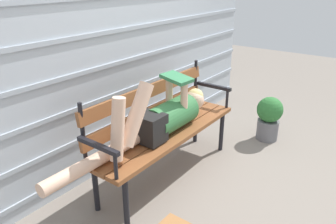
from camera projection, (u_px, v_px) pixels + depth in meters
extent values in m
plane|color=gray|center=(181.00, 180.00, 2.98)|extent=(12.00, 12.00, 0.00)
cube|color=#B2BCC6|center=(116.00, 30.00, 2.87)|extent=(4.62, 0.06, 2.57)
cube|color=#A3ADB7|center=(125.00, 145.00, 3.30)|extent=(4.62, 0.02, 0.04)
cube|color=#A3ADB7|center=(124.00, 119.00, 3.19)|extent=(4.62, 0.02, 0.04)
cube|color=#A3ADB7|center=(122.00, 92.00, 3.08)|extent=(4.62, 0.02, 0.04)
cube|color=#A3ADB7|center=(120.00, 62.00, 2.97)|extent=(4.62, 0.02, 0.04)
cube|color=#A3ADB7|center=(119.00, 30.00, 2.86)|extent=(4.62, 0.02, 0.04)
cube|color=brown|center=(181.00, 137.00, 2.81)|extent=(1.65, 0.13, 0.04)
cube|color=brown|center=(168.00, 133.00, 2.88)|extent=(1.65, 0.13, 0.04)
cube|color=brown|center=(156.00, 129.00, 2.96)|extent=(1.65, 0.13, 0.04)
cube|color=brown|center=(150.00, 113.00, 2.94)|extent=(1.58, 0.05, 0.11)
cube|color=brown|center=(150.00, 91.00, 2.86)|extent=(1.58, 0.05, 0.11)
cylinder|color=black|center=(83.00, 132.00, 2.34)|extent=(0.03, 0.03, 0.45)
cylinder|color=black|center=(195.00, 81.00, 3.46)|extent=(0.03, 0.03, 0.45)
cylinder|color=black|center=(126.00, 203.00, 2.35)|extent=(0.04, 0.04, 0.43)
cylinder|color=black|center=(221.00, 132.00, 3.42)|extent=(0.04, 0.04, 0.43)
cylinder|color=black|center=(96.00, 187.00, 2.53)|extent=(0.04, 0.04, 0.43)
cylinder|color=black|center=(195.00, 124.00, 3.60)|extent=(0.04, 0.04, 0.43)
cube|color=black|center=(98.00, 146.00, 2.21)|extent=(0.04, 0.39, 0.03)
cylinder|color=black|center=(116.00, 166.00, 2.16)|extent=(0.03, 0.03, 0.20)
cube|color=black|center=(214.00, 86.00, 3.39)|extent=(0.04, 0.39, 0.03)
cylinder|color=black|center=(227.00, 99.00, 3.34)|extent=(0.03, 0.03, 0.20)
cylinder|color=#33703D|center=(171.00, 115.00, 2.86)|extent=(0.50, 0.26, 0.26)
cube|color=black|center=(149.00, 128.00, 2.64)|extent=(0.20, 0.25, 0.23)
sphere|color=beige|center=(194.00, 100.00, 3.13)|extent=(0.19, 0.19, 0.19)
sphere|color=#E0C67A|center=(195.00, 96.00, 3.13)|extent=(0.16, 0.16, 0.16)
cylinder|color=beige|center=(137.00, 114.00, 2.37)|extent=(0.35, 0.11, 0.46)
cylinder|color=beige|center=(118.00, 129.00, 2.24)|extent=(0.16, 0.09, 0.46)
cylinder|color=beige|center=(95.00, 161.00, 2.31)|extent=(0.89, 0.10, 0.10)
cylinder|color=beige|center=(184.00, 98.00, 2.82)|extent=(0.06, 0.06, 0.31)
cylinder|color=beige|center=(169.00, 95.00, 2.90)|extent=(0.06, 0.06, 0.31)
cube|color=#337A4C|center=(177.00, 78.00, 2.79)|extent=(0.20, 0.27, 0.06)
cylinder|color=slate|center=(267.00, 130.00, 3.69)|extent=(0.24, 0.24, 0.23)
sphere|color=#2D7033|center=(270.00, 110.00, 3.60)|extent=(0.28, 0.28, 0.28)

